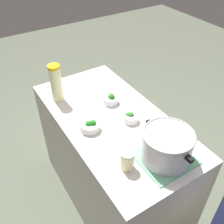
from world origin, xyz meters
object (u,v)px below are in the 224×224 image
object	(u,v)px
broccoli_bowl_front	(90,126)
broccoli_bowl_center	(131,117)
cooking_pot	(167,145)
broccoli_bowl_back	(111,99)
lemonade_pitcher	(56,83)
mason_jar	(127,160)

from	to	relation	value
broccoli_bowl_front	broccoli_bowl_center	bearing A→B (deg)	75.23
cooking_pot	broccoli_bowl_back	bearing A→B (deg)	178.29
broccoli_bowl_center	cooking_pot	bearing A→B (deg)	-3.54
cooking_pot	lemonade_pitcher	xyz separation A→B (m)	(-0.84, -0.28, 0.04)
mason_jar	broccoli_bowl_center	size ratio (longest dim) A/B	1.12
lemonade_pitcher	broccoli_bowl_front	world-z (taller)	lemonade_pitcher
cooking_pot	lemonade_pitcher	distance (m)	0.88
cooking_pot	mason_jar	size ratio (longest dim) A/B	3.05
mason_jar	broccoli_bowl_front	world-z (taller)	mason_jar
lemonade_pitcher	broccoli_bowl_center	xyz separation A→B (m)	(0.47, 0.31, -0.11)
mason_jar	broccoli_bowl_center	distance (m)	0.39
broccoli_bowl_center	mason_jar	bearing A→B (deg)	-38.12
broccoli_bowl_center	broccoli_bowl_back	world-z (taller)	broccoli_bowl_back
lemonade_pitcher	broccoli_bowl_front	bearing A→B (deg)	6.26
broccoli_bowl_center	broccoli_bowl_back	bearing A→B (deg)	-178.91
broccoli_bowl_front	broccoli_bowl_center	size ratio (longest dim) A/B	1.26
broccoli_bowl_front	broccoli_bowl_back	distance (m)	0.31
lemonade_pitcher	broccoli_bowl_center	bearing A→B (deg)	32.91
mason_jar	broccoli_bowl_front	xyz separation A→B (m)	(-0.37, -0.02, -0.03)
mason_jar	broccoli_bowl_back	bearing A→B (deg)	156.64
lemonade_pitcher	mason_jar	size ratio (longest dim) A/B	2.42
lemonade_pitcher	broccoli_bowl_front	distance (m)	0.42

